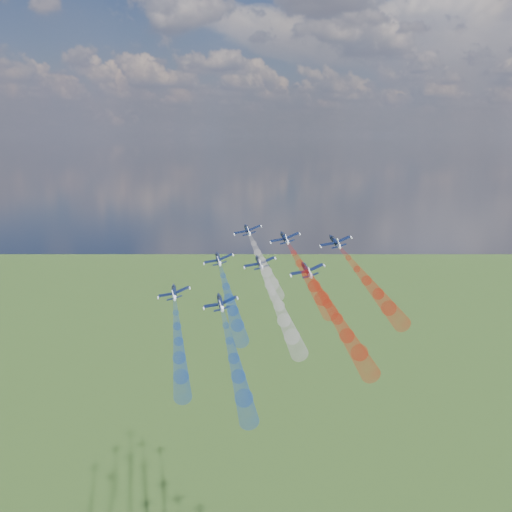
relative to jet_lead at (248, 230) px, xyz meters
The scene contains 16 objects.
jet_lead is the anchor object (origin of this frame).
trail_lead 24.99m from the jet_lead, 44.86° to the right, with size 3.45×40.82×3.45m, color white, non-canonical shape.
jet_inner_left 16.34m from the jet_lead, 83.38° to the right, with size 8.29×10.36×2.76m, color black, non-canonical shape.
trail_inner_left 39.11m from the jet_lead, 59.45° to the right, with size 3.45×40.82×3.45m, color blue, non-canonical shape.
jet_inner_right 17.00m from the jet_lead, 18.29° to the right, with size 8.29×10.36×2.76m, color black, non-canonical shape.
trail_inner_right 40.76m from the jet_lead, 34.05° to the right, with size 3.45×40.82×3.45m, color red, non-canonical shape.
jet_outer_left 35.11m from the jet_lead, 85.32° to the right, with size 8.29×10.36×2.76m, color black, non-canonical shape.
trail_outer_left 56.58m from the jet_lead, 68.27° to the right, with size 3.45×40.82×3.45m, color blue, non-canonical shape.
jet_center_third 25.07m from the jet_lead, 46.27° to the right, with size 8.29×10.36×2.76m, color black, non-canonical shape.
trail_center_third 50.05m from the jet_lead, 45.57° to the right, with size 3.45×40.82×3.45m, color white, non-canonical shape.
jet_outer_right 31.11m from the jet_lead, ahead, with size 8.29×10.36×2.76m, color black, non-canonical shape.
trail_outer_right 53.14m from the jet_lead, 24.55° to the right, with size 3.45×40.82×3.45m, color red, non-canonical shape.
jet_rear_left 40.23m from the jet_lead, 62.23° to the right, with size 8.29×10.36×2.76m, color black, non-canonical shape.
trail_rear_left 64.47m from the jet_lead, 55.50° to the right, with size 3.45×40.82×3.45m, color blue, non-canonical shape.
jet_rear_right 38.75m from the jet_lead, 32.56° to the right, with size 8.29×10.36×2.76m, color black, non-canonical shape.
trail_rear_right 63.35m from the jet_lead, 37.35° to the right, with size 3.45×40.82×3.45m, color red, non-canonical shape.
Camera 1 is at (69.75, -135.56, 185.25)m, focal length 44.21 mm.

